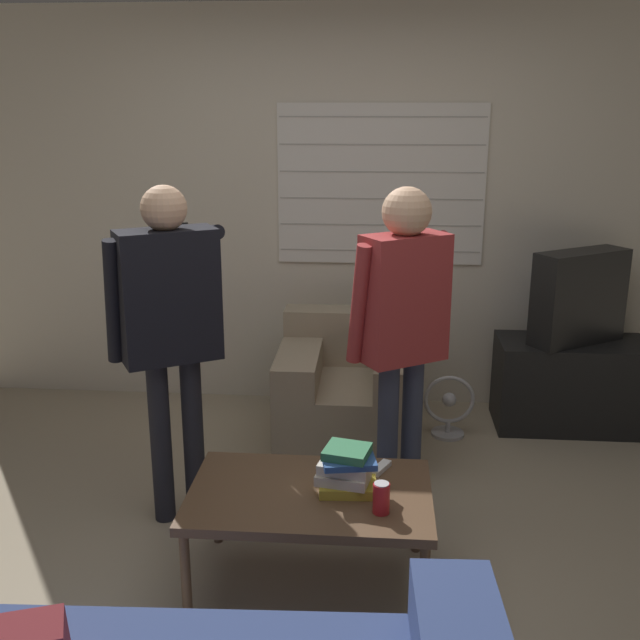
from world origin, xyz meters
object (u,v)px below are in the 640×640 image
coffee_table (310,500)px  tv (579,297)px  armchair_beige (347,392)px  book_stack (346,471)px  spare_remote (381,468)px  person_left_standing (169,314)px  soda_can (381,498)px  person_right_standing (402,314)px  floor_fan (449,407)px

coffee_table → tv: bearing=50.0°
armchair_beige → book_stack: armchair_beige is taller
tv → book_stack: (-1.31, -1.73, -0.31)m
tv → spare_remote: tv is taller
person_left_standing → soda_can: (0.98, -0.65, -0.53)m
person_right_standing → floor_fan: bearing=37.1°
coffee_table → person_right_standing: (0.37, 0.64, 0.62)m
armchair_beige → person_right_standing: bearing=110.2°
armchair_beige → tv: tv is taller
person_left_standing → soda_can: size_ratio=12.84×
person_right_standing → spare_remote: person_right_standing is taller
person_left_standing → person_right_standing: size_ratio=1.01×
coffee_table → soda_can: (0.29, -0.14, 0.10)m
coffee_table → spare_remote: 0.36m
person_right_standing → floor_fan: (0.33, 0.89, -0.83)m
coffee_table → person_left_standing: person_left_standing is taller
book_stack → floor_fan: book_stack is taller
person_right_standing → floor_fan: size_ratio=4.15×
person_left_standing → spare_remote: 1.18m
spare_remote → book_stack: bearing=-100.3°
armchair_beige → book_stack: 1.42m
book_stack → spare_remote: 0.25m
armchair_beige → person_right_standing: (0.29, -0.77, 0.70)m
person_right_standing → floor_fan: 1.26m
spare_remote → floor_fan: size_ratio=0.35×
person_left_standing → book_stack: (0.84, -0.50, -0.50)m
armchair_beige → person_right_standing: size_ratio=0.51×
coffee_table → book_stack: (0.15, 0.01, 0.13)m
spare_remote → floor_fan: (0.41, 1.33, -0.27)m
coffee_table → book_stack: size_ratio=3.88×
tv → person_right_standing: (-1.09, -1.10, 0.18)m
person_left_standing → soda_can: bearing=-63.8°
soda_can → spare_remote: size_ratio=0.94×
armchair_beige → soda_can: (0.20, -1.55, 0.19)m
tv → spare_remote: 1.98m
coffee_table → tv: 2.32m
person_left_standing → floor_fan: (1.40, 1.03, -0.85)m
coffee_table → soda_can: size_ratio=7.88×
armchair_beige → person_left_standing: size_ratio=0.50×
person_right_standing → person_left_standing: bearing=154.4°
armchair_beige → coffee_table: bearing=86.2°
coffee_table → tv: (1.46, 1.74, 0.44)m
armchair_beige → person_left_standing: person_left_standing is taller
tv → floor_fan: bearing=-17.5°
person_left_standing → spare_remote: person_left_standing is taller
person_left_standing → person_right_standing: person_left_standing is taller
book_stack → floor_fan: 1.66m
tv → armchair_beige: bearing=-19.2°
armchair_beige → soda_can: armchair_beige is taller
person_left_standing → spare_remote: (0.98, -0.31, -0.58)m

